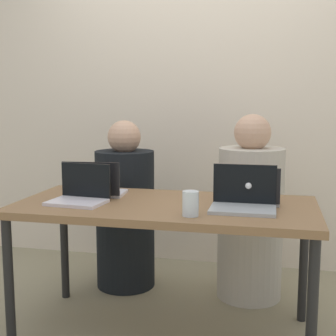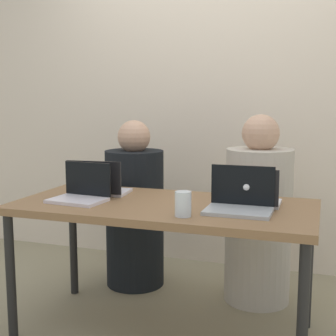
{
  "view_description": "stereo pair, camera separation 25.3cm",
  "coord_description": "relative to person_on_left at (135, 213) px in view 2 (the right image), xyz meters",
  "views": [
    {
      "loc": [
        0.56,
        -2.37,
        1.28
      ],
      "look_at": [
        0.0,
        0.08,
        0.92
      ],
      "focal_mm": 50.0,
      "sensor_mm": 36.0,
      "label": 1
    },
    {
      "loc": [
        0.8,
        -2.31,
        1.28
      ],
      "look_at": [
        0.0,
        0.08,
        0.92
      ],
      "focal_mm": 50.0,
      "sensor_mm": 36.0,
      "label": 2
    }
  ],
  "objects": [
    {
      "name": "laptop_front_right",
      "position": [
        0.84,
        -0.67,
        0.27
      ],
      "size": [
        0.32,
        0.26,
        0.22
      ],
      "rotation": [
        0.0,
        0.0,
        0.0
      ],
      "color": "#AEB3B6",
      "rests_on": "desk"
    },
    {
      "name": "laptop_back_right",
      "position": [
        0.86,
        -0.52,
        0.27
      ],
      "size": [
        0.32,
        0.24,
        0.2
      ],
      "rotation": [
        0.0,
        0.0,
        3.14
      ],
      "color": "silver",
      "rests_on": "desk"
    },
    {
      "name": "desk",
      "position": [
        0.42,
        -0.61,
        0.16
      ],
      "size": [
        1.59,
        0.75,
        0.74
      ],
      "color": "brown",
      "rests_on": "ground"
    },
    {
      "name": "person_on_left",
      "position": [
        0.0,
        0.0,
        0.0
      ],
      "size": [
        0.47,
        0.47,
        1.15
      ],
      "rotation": [
        0.0,
        0.0,
        2.96
      ],
      "color": "black",
      "rests_on": "ground"
    },
    {
      "name": "back_wall",
      "position": [
        0.42,
        0.64,
        0.8
      ],
      "size": [
        4.5,
        0.1,
        2.63
      ],
      "primitive_type": "cube",
      "color": "beige",
      "rests_on": "ground"
    },
    {
      "name": "ground_plane",
      "position": [
        0.42,
        -0.61,
        -0.51
      ],
      "size": [
        12.0,
        12.0,
        0.0
      ],
      "primitive_type": "plane",
      "color": "gray"
    },
    {
      "name": "water_glass_right",
      "position": [
        0.6,
        -0.85,
        0.28
      ],
      "size": [
        0.08,
        0.08,
        0.12
      ],
      "color": "silver",
      "rests_on": "desk"
    },
    {
      "name": "person_on_right",
      "position": [
        0.85,
        0.0,
        0.02
      ],
      "size": [
        0.47,
        0.47,
        1.2
      ],
      "rotation": [
        0.0,
        0.0,
        3.27
      ],
      "color": "#BCB4A4",
      "rests_on": "ground"
    },
    {
      "name": "laptop_back_left",
      "position": [
        -0.02,
        -0.5,
        0.27
      ],
      "size": [
        0.34,
        0.25,
        0.2
      ],
      "rotation": [
        0.0,
        0.0,
        3.22
      ],
      "color": "silver",
      "rests_on": "desk"
    },
    {
      "name": "laptop_front_left",
      "position": [
        -0.02,
        -0.7,
        0.27
      ],
      "size": [
        0.31,
        0.25,
        0.2
      ],
      "rotation": [
        0.0,
        0.0,
        -0.1
      ],
      "color": "silver",
      "rests_on": "desk"
    }
  ]
}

